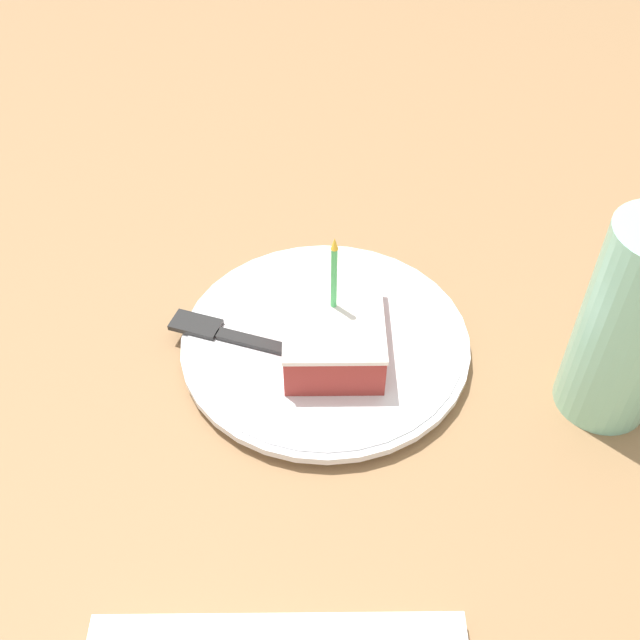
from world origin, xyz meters
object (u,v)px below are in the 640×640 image
fork (252,339)px  bottle (633,317)px  cake_slice (333,323)px  plate (320,343)px

fork → bottle: bearing=-10.5°
cake_slice → fork: cake_slice is taller
plate → bottle: bottle is taller
cake_slice → fork: 0.07m
plate → bottle: (0.24, -0.06, 0.09)m
cake_slice → bottle: size_ratio=0.52×
plate → bottle: size_ratio=1.05×
plate → cake_slice: bearing=-19.8°
plate → bottle: 0.26m
bottle → fork: bearing=169.5°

